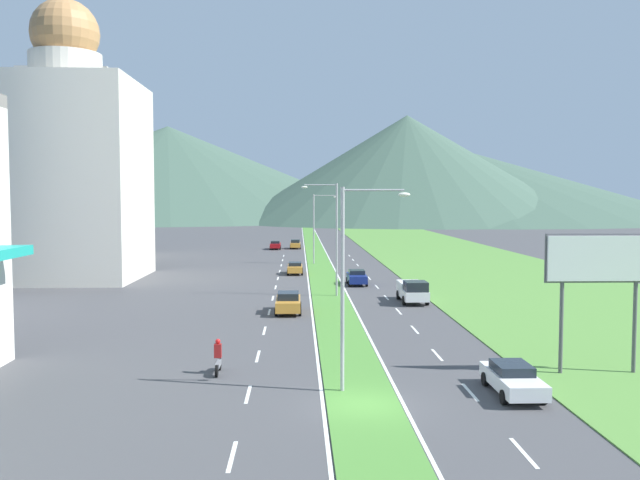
{
  "coord_description": "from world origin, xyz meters",
  "views": [
    {
      "loc": [
        -2.78,
        -27.95,
        8.92
      ],
      "look_at": [
        -1.06,
        25.27,
        5.57
      ],
      "focal_mm": 37.27,
      "sensor_mm": 36.0,
      "label": 1
    }
  ],
  "objects": [
    {
      "name": "lane_dash_left_9",
      "position": [
        -5.1,
        45.54,
        0.01
      ],
      "size": [
        0.16,
        2.8,
        0.01
      ],
      "primitive_type": "cube",
      "color": "silver",
      "rests_on": "ground_plane"
    },
    {
      "name": "ground_plane",
      "position": [
        0.0,
        0.0,
        0.0
      ],
      "size": [
        600.0,
        600.0,
        0.0
      ],
      "primitive_type": "plane",
      "color": "#424244"
    },
    {
      "name": "lane_dash_right_12",
      "position": [
        5.1,
        67.39,
        0.01
      ],
      "size": [
        0.16,
        2.8,
        0.01
      ],
      "primitive_type": "cube",
      "color": "silver",
      "rests_on": "ground_plane"
    },
    {
      "name": "lane_dash_left_8",
      "position": [
        -5.1,
        38.26,
        0.01
      ],
      "size": [
        0.16,
        2.8,
        0.01
      ],
      "primitive_type": "cube",
      "color": "silver",
      "rests_on": "ground_plane"
    },
    {
      "name": "lane_dash_right_2",
      "position": [
        5.1,
        -5.43,
        0.01
      ],
      "size": [
        0.16,
        2.8,
        0.01
      ],
      "primitive_type": "cube",
      "color": "silver",
      "rests_on": "ground_plane"
    },
    {
      "name": "domed_building",
      "position": [
        -28.1,
        46.13,
        12.3
      ],
      "size": [
        15.41,
        15.41,
        30.46
      ],
      "color": "beige",
      "rests_on": "ground_plane"
    },
    {
      "name": "hill_far_left",
      "position": [
        -62.24,
        278.43,
        20.82
      ],
      "size": [
        206.59,
        206.59,
        41.64
      ],
      "primitive_type": "cone",
      "color": "#3D5647",
      "rests_on": "ground_plane"
    },
    {
      "name": "lane_dash_left_2",
      "position": [
        -5.1,
        -5.43,
        0.01
      ],
      "size": [
        0.16,
        2.8,
        0.01
      ],
      "primitive_type": "cube",
      "color": "silver",
      "rests_on": "ground_plane"
    },
    {
      "name": "lane_dash_right_8",
      "position": [
        5.1,
        38.26,
        0.01
      ],
      "size": [
        0.16,
        2.8,
        0.01
      ],
      "primitive_type": "cube",
      "color": "silver",
      "rests_on": "ground_plane"
    },
    {
      "name": "lane_dash_left_7",
      "position": [
        -5.1,
        30.98,
        0.01
      ],
      "size": [
        0.16,
        2.8,
        0.01
      ],
      "primitive_type": "cube",
      "color": "silver",
      "rests_on": "ground_plane"
    },
    {
      "name": "lane_dash_left_4",
      "position": [
        -5.1,
        9.13,
        0.01
      ],
      "size": [
        0.16,
        2.8,
        0.01
      ],
      "primitive_type": "cube",
      "color": "silver",
      "rests_on": "ground_plane"
    },
    {
      "name": "lane_dash_right_13",
      "position": [
        5.1,
        74.68,
        0.01
      ],
      "size": [
        0.16,
        2.8,
        0.01
      ],
      "primitive_type": "cube",
      "color": "silver",
      "rests_on": "ground_plane"
    },
    {
      "name": "pickup_truck_0",
      "position": [
        6.97,
        27.95,
        0.98
      ],
      "size": [
        2.18,
        5.4,
        2.0
      ],
      "rotation": [
        0.0,
        0.0,
        -1.57
      ],
      "color": "silver",
      "rests_on": "ground_plane"
    },
    {
      "name": "lane_dash_right_9",
      "position": [
        5.1,
        45.54,
        0.01
      ],
      "size": [
        0.16,
        2.8,
        0.01
      ],
      "primitive_type": "cube",
      "color": "silver",
      "rests_on": "ground_plane"
    },
    {
      "name": "grass_verge_right",
      "position": [
        20.6,
        60.0,
        0.03
      ],
      "size": [
        24.0,
        240.0,
        0.06
      ],
      "primitive_type": "cube",
      "color": "#518438",
      "rests_on": "ground_plane"
    },
    {
      "name": "edge_line_median_right",
      "position": [
        1.75,
        60.0,
        0.01
      ],
      "size": [
        0.16,
        240.0,
        0.01
      ],
      "primitive_type": "cube",
      "color": "silver",
      "rests_on": "ground_plane"
    },
    {
      "name": "car_5",
      "position": [
        -3.36,
        89.31,
        0.8
      ],
      "size": [
        1.91,
        4.23,
        1.6
      ],
      "rotation": [
        0.0,
        0.0,
        1.57
      ],
      "color": "#C6842D",
      "rests_on": "ground_plane"
    },
    {
      "name": "lane_dash_left_3",
      "position": [
        -5.1,
        1.85,
        0.01
      ],
      "size": [
        0.16,
        2.8,
        0.01
      ],
      "primitive_type": "cube",
      "color": "silver",
      "rests_on": "ground_plane"
    },
    {
      "name": "car_3",
      "position": [
        3.21,
        39.94,
        0.79
      ],
      "size": [
        1.99,
        4.39,
        1.52
      ],
      "rotation": [
        0.0,
        0.0,
        -1.57
      ],
      "color": "navy",
      "rests_on": "ground_plane"
    },
    {
      "name": "car_2",
      "position": [
        -3.6,
        23.36,
        0.83
      ],
      "size": [
        2.03,
        4.73,
        1.64
      ],
      "rotation": [
        0.0,
        0.0,
        1.57
      ],
      "color": "#C6842D",
      "rests_on": "ground_plane"
    },
    {
      "name": "car_4",
      "position": [
        -3.21,
        49.86,
        0.74
      ],
      "size": [
        1.86,
        4.44,
        1.42
      ],
      "rotation": [
        0.0,
        0.0,
        1.57
      ],
      "color": "#C6842D",
      "rests_on": "ground_plane"
    },
    {
      "name": "car_1",
      "position": [
        6.96,
        1.49,
        0.73
      ],
      "size": [
        1.95,
        4.69,
        1.39
      ],
      "rotation": [
        0.0,
        0.0,
        -1.57
      ],
      "color": "silver",
      "rests_on": "ground_plane"
    },
    {
      "name": "billboard_roadside",
      "position": [
        12.39,
        4.8,
        5.52
      ],
      "size": [
        5.59,
        0.28,
        7.15
      ],
      "color": "#4C4C51",
      "rests_on": "ground_plane"
    },
    {
      "name": "street_lamp_far",
      "position": [
        -0.35,
        61.8,
        5.47
      ],
      "size": [
        3.32,
        0.36,
        9.45
      ],
      "color": "#99999E",
      "rests_on": "ground_plane"
    },
    {
      "name": "lane_dash_right_3",
      "position": [
        5.1,
        1.85,
        0.01
      ],
      "size": [
        0.16,
        2.8,
        0.01
      ],
      "primitive_type": "cube",
      "color": "silver",
      "rests_on": "ground_plane"
    },
    {
      "name": "lane_dash_left_10",
      "position": [
        -5.1,
        52.83,
        0.01
      ],
      "size": [
        0.16,
        2.8,
        0.01
      ],
      "primitive_type": "cube",
      "color": "silver",
      "rests_on": "ground_plane"
    },
    {
      "name": "midrise_colored",
      "position": [
        -36.17,
        74.03,
        13.75
      ],
      "size": [
        12.91,
        12.91,
        27.5
      ],
      "primitive_type": "cube",
      "color": "beige",
      "rests_on": "ground_plane"
    },
    {
      "name": "lane_dash_left_12",
      "position": [
        -5.1,
        67.39,
        0.01
      ],
      "size": [
        0.16,
        2.8,
        0.01
      ],
      "primitive_type": "cube",
      "color": "silver",
      "rests_on": "ground_plane"
    },
    {
      "name": "lane_dash_right_7",
      "position": [
        5.1,
        30.98,
        0.01
      ],
      "size": [
        0.16,
        2.8,
        0.01
      ],
      "primitive_type": "cube",
      "color": "silver",
      "rests_on": "ground_plane"
    },
    {
      "name": "lane_dash_right_6",
      "position": [
        5.1,
        23.7,
        0.01
      ],
      "size": [
        0.16,
        2.8,
        0.01
      ],
      "primitive_type": "cube",
      "color": "silver",
      "rests_on": "ground_plane"
    },
    {
      "name": "car_0",
      "position": [
        -6.85,
        88.01,
        0.77
      ],
      "size": [
        1.9,
        4.43,
        1.48
      ],
      "rotation": [
        0.0,
        0.0,
        1.57
      ],
      "color": "maroon",
      "rests_on": "ground_plane"
    },
    {
      "name": "lane_dash_right_11",
      "position": [
        5.1,
        60.11,
        0.01
      ],
      "size": [
        0.16,
        2.8,
        0.01
      ],
      "primitive_type": "cube",
      "color": "silver",
      "rests_on": "ground_plane"
    },
    {
      "name": "motorcycle_rider",
      "position": [
        -6.89,
        5.48,
        0.75
      ],
      "size": [
        0.36,
        2.0,
        1.8
      ],
      "rotation": [
        0.0,
        0.0,
        1.57
      ],
      "color": "black",
      "rests_on": "ground_plane"
    },
    {
      "name": "lane_dash_right_4",
      "position": [
        5.1,
        9.13,
        0.01
      ],
      "size": [
        0.16,
        2.8,
        0.01
      ],
      "primitive_type": "cube",
      "color": "silver",
      "rests_on": "ground_plane"
    },
    {
      "name": "lane_dash_right_10",
      "position": [
        5.1,
        52.83,
        0.01
      ],
      "size": [
        0.16,
        2.8,
        0.01
      ],
      "primitive_type": "cube",
      "color": "silver",
      "rests_on": "ground_plane"
    },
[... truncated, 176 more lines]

